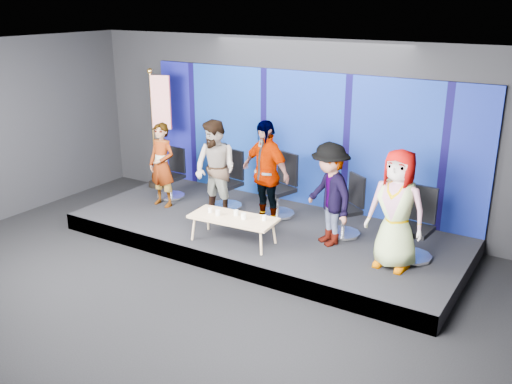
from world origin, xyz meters
TOP-DOWN VIEW (x-y plane):
  - ground at (0.00, 0.00)m, footprint 10.00×10.00m
  - room_walls at (0.00, 0.00)m, footprint 10.02×8.02m
  - riser at (0.00, 2.50)m, footprint 7.00×3.00m
  - backdrop at (0.00, 3.95)m, footprint 7.00×0.08m
  - chair_a at (-2.43, 2.84)m, footprint 0.60×0.60m
  - panelist_a at (-2.26, 2.37)m, footprint 0.62×0.42m
  - chair_b at (-1.12, 2.95)m, footprint 0.72×0.72m
  - panelist_b at (-1.04, 2.45)m, footprint 0.98×0.82m
  - chair_c at (-0.05, 3.11)m, footprint 0.82×0.82m
  - panelist_c at (-0.06, 2.60)m, footprint 1.20×0.76m
  - chair_d at (1.40, 2.88)m, footprint 0.83×0.83m
  - panelist_d at (1.28, 2.39)m, footprint 1.28×1.16m
  - chair_e at (2.67, 2.60)m, footprint 0.69×0.69m
  - panelist_e at (2.49, 2.12)m, footprint 0.94×0.66m
  - coffee_table at (-0.09, 1.61)m, footprint 1.50×0.73m
  - mug_a at (-0.53, 1.57)m, footprint 0.07×0.07m
  - mug_b at (-0.34, 1.53)m, footprint 0.08×0.08m
  - mug_c at (-0.08, 1.69)m, footprint 0.08×0.08m
  - mug_d at (0.11, 1.61)m, footprint 0.09×0.09m
  - mug_e at (0.43, 1.74)m, footprint 0.07×0.07m
  - flag_stand at (-3.05, 3.23)m, footprint 0.57×0.34m

SIDE VIEW (x-z plane):
  - ground at x=0.00m, z-range 0.00..0.00m
  - riser at x=0.00m, z-range 0.00..0.30m
  - chair_a at x=-2.43m, z-range 0.13..1.14m
  - chair_d at x=1.40m, z-range 0.12..1.18m
  - chair_b at x=-1.12m, z-range 0.11..1.23m
  - chair_e at x=2.67m, z-range 0.11..1.24m
  - chair_c at x=-0.05m, z-range 0.10..1.28m
  - coffee_table at x=-0.09m, z-range 0.49..0.94m
  - mug_a at x=-0.53m, z-range 0.75..0.83m
  - mug_e at x=0.43m, z-range 0.75..0.83m
  - mug_c at x=-0.08m, z-range 0.75..0.84m
  - mug_b at x=-0.34m, z-range 0.75..0.85m
  - mug_d at x=0.11m, z-range 0.75..0.85m
  - panelist_a at x=-2.26m, z-range 0.30..1.95m
  - panelist_d at x=1.28m, z-range 0.30..2.03m
  - panelist_b at x=-1.04m, z-range 0.30..2.12m
  - panelist_e at x=2.49m, z-range 0.30..2.14m
  - panelist_c at x=-0.06m, z-range 0.30..2.21m
  - backdrop at x=0.00m, z-range 0.30..2.90m
  - flag_stand at x=-3.05m, z-range 0.37..2.91m
  - room_walls at x=0.00m, z-range 0.67..4.18m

